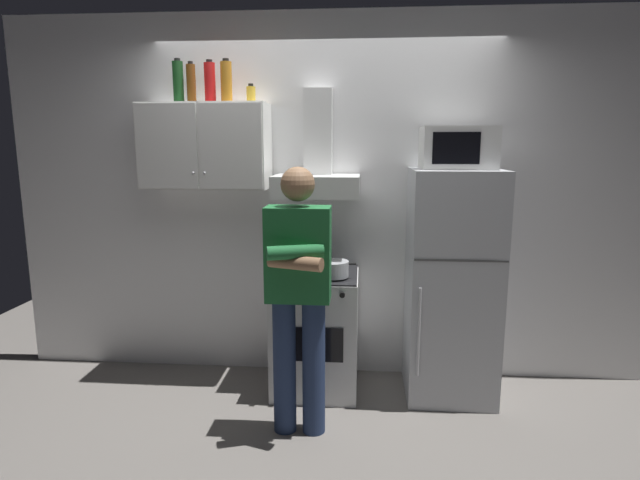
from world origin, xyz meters
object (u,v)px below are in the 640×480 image
range_hood (317,168)px  cooking_pot (333,269)px  bottle_soda_red (210,82)px  bottle_liquor_amber (226,82)px  refrigerator (451,285)px  bottle_wine_green (178,82)px  bottle_spice_jar (251,94)px  stove_oven (316,331)px  bottle_beer_brown (191,83)px  person_standing (298,292)px  microwave (457,148)px  upper_cabinet (206,146)px

range_hood → cooking_pot: range_hood is taller
range_hood → cooking_pot: bearing=-62.1°
bottle_soda_red → bottle_liquor_amber: bottle_liquor_amber is taller
refrigerator → bottle_wine_green: bottle_wine_green is taller
range_hood → bottle_spice_jar: bottle_spice_jar is taller
stove_oven → bottle_beer_brown: bearing=172.3°
person_standing → bottle_liquor_amber: size_ratio=5.62×
microwave → person_standing: size_ratio=0.29×
stove_oven → bottle_liquor_amber: size_ratio=3.00×
refrigerator → bottle_soda_red: bottle_soda_red is taller
stove_oven → bottle_wine_green: size_ratio=2.90×
range_hood → bottle_wine_green: (-0.98, -0.01, 0.60)m
stove_oven → refrigerator: (0.95, 0.00, 0.37)m
microwave → range_hood: bearing=173.5°
bottle_soda_red → stove_oven: bearing=-7.3°
upper_cabinet → bottle_liquor_amber: (0.17, -0.03, 0.44)m
range_hood → bottle_wine_green: bottle_wine_green is taller
microwave → bottle_soda_red: bearing=177.4°
stove_oven → range_hood: size_ratio=1.17×
person_standing → bottle_wine_green: 1.75m
range_hood → bottle_soda_red: bottle_soda_red is taller
stove_oven → microwave: (0.95, 0.02, 1.31)m
bottle_soda_red → cooking_pot: bearing=-13.8°
person_standing → microwave: bearing=32.0°
cooking_pot → bottle_wine_green: size_ratio=1.04×
bottle_liquor_amber → person_standing: bearing=-50.6°
refrigerator → bottle_soda_red: bearing=176.8°
bottle_wine_green → bottle_soda_red: bearing=-6.3°
bottle_wine_green → person_standing: bearing=-38.1°
upper_cabinet → bottle_soda_red: bottle_soda_red is taller
range_hood → bottle_soda_red: bearing=-177.6°
refrigerator → cooking_pot: 0.84m
upper_cabinet → bottle_liquor_amber: bottle_liquor_amber is taller
person_standing → cooking_pot: person_standing is taller
refrigerator → bottle_beer_brown: bearing=176.3°
microwave → bottle_spice_jar: bearing=175.0°
bottle_wine_green → bottle_soda_red: bottle_wine_green is taller
bottle_wine_green → bottle_beer_brown: 0.09m
upper_cabinet → range_hood: 0.81m
bottle_wine_green → bottle_soda_red: (0.23, -0.03, -0.01)m
range_hood → bottle_soda_red: size_ratio=2.63×
cooking_pot → bottle_wine_green: (-1.11, 0.24, 1.27)m
person_standing → bottle_liquor_amber: 1.58m
bottle_spice_jar → stove_oven: bearing=-17.1°
upper_cabinet → refrigerator: 2.00m
stove_oven → bottle_liquor_amber: 1.87m
microwave → bottle_wine_green: 1.98m
bottle_soda_red → bottle_beer_brown: size_ratio=1.02×
bottle_liquor_amber → stove_oven: bearing=-8.9°
microwave → bottle_soda_red: 1.75m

